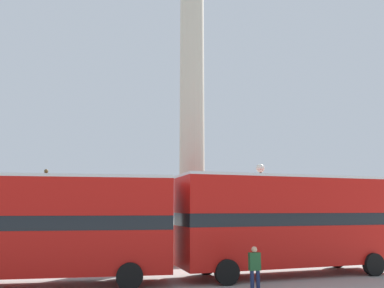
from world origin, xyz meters
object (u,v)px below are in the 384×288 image
Objects in this scene: bus_b at (287,220)px; bus_a at (34,224)px; equestrian_statue at (42,230)px; monument_column at (192,114)px; street_lamp at (261,200)px; pedestrian_near_lamp at (255,267)px.

bus_a is at bearing 176.41° from bus_b.
bus_b is 1.84× the size of equestrian_statue.
bus_b is 16.19m from equestrian_statue.
monument_column is 9.41m from bus_b.
bus_b is at bearing -95.47° from street_lamp.
monument_column is 12.52m from equestrian_statue.
bus_b reaches higher than bus_a.
monument_column is at bearing 42.12° from bus_a.
street_lamp is (0.34, 3.60, 1.01)m from bus_b.
monument_column is at bearing -11.88° from equestrian_statue.
pedestrian_near_lamp is at bearing -116.31° from street_lamp.
monument_column is 2.41× the size of bus_b.
pedestrian_near_lamp is (-2.99, -3.15, -1.58)m from bus_b.
street_lamp reaches higher than pedestrian_near_lamp.
monument_column is 4.52× the size of street_lamp.
monument_column is 11.98m from bus_a.
bus_a is 1.07× the size of bus_b.
equestrian_statue is (-1.14, 10.65, -0.79)m from bus_a.
street_lamp is (12.51, -7.05, 1.89)m from equestrian_statue.
pedestrian_near_lamp is at bearing -137.11° from bus_b.
bus_b is 6.36× the size of pedestrian_near_lamp.
street_lamp is at bearing 61.82° from pedestrian_near_lamp.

